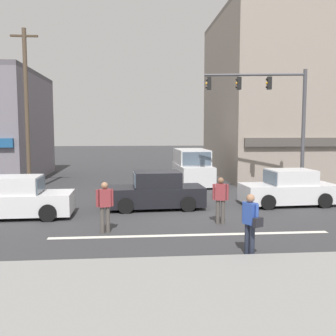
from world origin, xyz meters
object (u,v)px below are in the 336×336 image
object	(u,v)px
van_crossing_center	(192,168)
pedestrian_mid_crossing	(105,204)
sedan_parked_curbside	(155,192)
pedestrian_foreground_with_bag	(251,221)
sedan_crossing_rightbound	(289,189)
utility_pole_near_left	(27,109)
pedestrian_far_side	(220,198)
traffic_light_mast	(277,109)
sedan_approaching_near	(17,199)

from	to	relation	value
van_crossing_center	pedestrian_mid_crossing	bearing A→B (deg)	-112.51
sedan_parked_curbside	pedestrian_foreground_with_bag	size ratio (longest dim) A/B	2.51
sedan_parked_curbside	sedan_crossing_rightbound	xyz separation A→B (m)	(5.92, 0.22, 0.00)
utility_pole_near_left	pedestrian_far_side	bearing A→B (deg)	-42.64
sedan_crossing_rightbound	traffic_light_mast	bearing A→B (deg)	88.07
sedan_crossing_rightbound	pedestrian_far_side	size ratio (longest dim) A/B	2.51
utility_pole_near_left	sedan_approaching_near	distance (m)	7.39
utility_pole_near_left	sedan_crossing_rightbound	size ratio (longest dim) A/B	2.04
pedestrian_mid_crossing	sedan_crossing_rightbound	bearing A→B (deg)	27.09
pedestrian_foreground_with_bag	sedan_approaching_near	bearing A→B (deg)	145.16
traffic_light_mast	pedestrian_mid_crossing	xyz separation A→B (m)	(-7.84, -5.90, -3.35)
sedan_approaching_near	pedestrian_far_side	xyz separation A→B (m)	(7.51, -1.70, 0.24)
utility_pole_near_left	pedestrian_mid_crossing	distance (m)	10.56
utility_pole_near_left	sedan_crossing_rightbound	xyz separation A→B (m)	(12.43, -4.84, -3.72)
pedestrian_far_side	pedestrian_mid_crossing	bearing A→B (deg)	-168.13
van_crossing_center	sedan_crossing_rightbound	size ratio (longest dim) A/B	1.11
utility_pole_near_left	traffic_light_mast	world-z (taller)	utility_pole_near_left
traffic_light_mast	pedestrian_foreground_with_bag	distance (m)	9.98
van_crossing_center	sedan_approaching_near	xyz separation A→B (m)	(-7.99, -8.29, -0.29)
utility_pole_near_left	van_crossing_center	xyz separation A→B (m)	(9.15, 2.02, -3.43)
sedan_approaching_near	pedestrian_far_side	distance (m)	7.70
sedan_crossing_rightbound	utility_pole_near_left	bearing A→B (deg)	158.73
traffic_light_mast	sedan_approaching_near	size ratio (longest dim) A/B	1.50
utility_pole_near_left	pedestrian_mid_crossing	xyz separation A→B (m)	(4.66, -8.82, -3.48)
sedan_crossing_rightbound	pedestrian_mid_crossing	bearing A→B (deg)	-152.91
utility_pole_near_left	sedan_crossing_rightbound	distance (m)	13.85
sedan_approaching_near	pedestrian_foreground_with_bag	xyz separation A→B (m)	(7.53, -5.24, 0.24)
pedestrian_foreground_with_bag	pedestrian_far_side	world-z (taller)	same
sedan_crossing_rightbound	pedestrian_foreground_with_bag	distance (m)	7.66
traffic_light_mast	van_crossing_center	world-z (taller)	traffic_light_mast
sedan_parked_curbside	pedestrian_foreground_with_bag	bearing A→B (deg)	-71.41
utility_pole_near_left	pedestrian_far_side	xyz separation A→B (m)	(8.66, -7.98, -3.48)
van_crossing_center	traffic_light_mast	bearing A→B (deg)	-55.83
sedan_approaching_near	pedestrian_mid_crossing	bearing A→B (deg)	-35.98
utility_pole_near_left	pedestrian_foreground_with_bag	bearing A→B (deg)	-52.98
pedestrian_foreground_with_bag	pedestrian_mid_crossing	distance (m)	4.84
sedan_crossing_rightbound	sedan_parked_curbside	bearing A→B (deg)	-177.89
utility_pole_near_left	traffic_light_mast	size ratio (longest dim) A/B	1.38
sedan_parked_curbside	sedan_approaching_near	size ratio (longest dim) A/B	1.01
utility_pole_near_left	pedestrian_far_side	world-z (taller)	utility_pole_near_left
sedan_parked_curbside	sedan_approaching_near	xyz separation A→B (m)	(-5.36, -1.22, 0.00)
traffic_light_mast	pedestrian_far_side	size ratio (longest dim) A/B	3.71
van_crossing_center	pedestrian_foreground_with_bag	world-z (taller)	van_crossing_center
utility_pole_near_left	pedestrian_far_side	size ratio (longest dim) A/B	5.13
sedan_parked_curbside	sedan_approaching_near	bearing A→B (deg)	-167.21
utility_pole_near_left	sedan_parked_curbside	world-z (taller)	utility_pole_near_left
sedan_approaching_near	sedan_parked_curbside	bearing A→B (deg)	12.79
sedan_crossing_rightbound	pedestrian_mid_crossing	world-z (taller)	pedestrian_mid_crossing
pedestrian_foreground_with_bag	sedan_crossing_rightbound	bearing A→B (deg)	60.66
traffic_light_mast	sedan_parked_curbside	world-z (taller)	traffic_light_mast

